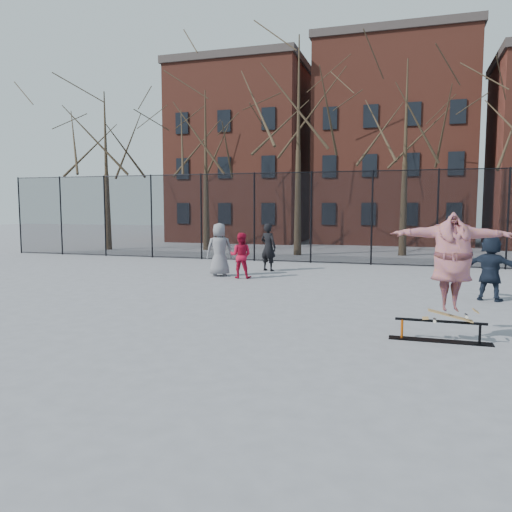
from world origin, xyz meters
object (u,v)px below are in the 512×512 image
(bystander_grey, at_px, (219,250))
(bystander_navy, at_px, (491,268))
(skate_rail, at_px, (440,333))
(skateboard, at_px, (450,318))
(bystander_red, at_px, (241,255))
(skater, at_px, (452,266))
(bystander_black, at_px, (268,247))

(bystander_grey, distance_m, bystander_navy, 8.83)
(skate_rail, xyz_separation_m, bystander_grey, (-7.05, 6.91, 0.79))
(skateboard, bearing_deg, bystander_red, 133.61)
(skate_rail, bearing_deg, skater, 0.00)
(bystander_grey, height_order, bystander_red, bystander_grey)
(bystander_red, relative_size, bystander_navy, 0.90)
(bystander_grey, xyz_separation_m, bystander_navy, (8.53, -2.26, -0.07))
(skateboard, relative_size, skater, 0.39)
(skateboard, relative_size, bystander_black, 0.47)
(bystander_black, bearing_deg, skater, 144.75)
(bystander_grey, distance_m, bystander_black, 2.28)
(bystander_black, distance_m, bystander_navy, 8.35)
(skater, relative_size, bystander_red, 1.40)
(bystander_navy, bearing_deg, bystander_red, 3.34)
(bystander_grey, relative_size, bystander_navy, 1.08)
(bystander_black, relative_size, bystander_red, 1.16)
(bystander_red, bearing_deg, skateboard, 129.08)
(skateboard, height_order, bystander_black, bystander_black)
(skate_rail, height_order, bystander_red, bystander_red)
(skater, xyz_separation_m, bystander_black, (-5.93, 8.79, -0.48))
(skate_rail, relative_size, skater, 0.83)
(skateboard, relative_size, bystander_grey, 0.45)
(skater, height_order, bystander_red, skater)
(bystander_black, bearing_deg, bystander_grey, 76.50)
(bystander_black, height_order, bystander_red, bystander_black)
(skate_rail, height_order, bystander_black, bystander_black)
(skater, relative_size, bystander_black, 1.20)
(bystander_red, bearing_deg, bystander_black, -104.67)
(bystander_red, bearing_deg, skater, 129.08)
(skate_rail, distance_m, bystander_navy, 4.93)
(bystander_red, bearing_deg, bystander_navy, 160.87)
(bystander_grey, distance_m, bystander_red, 0.95)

